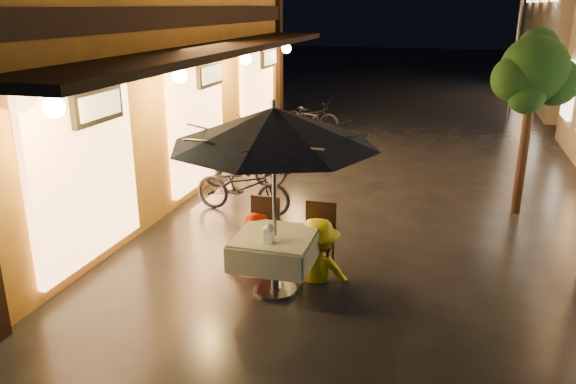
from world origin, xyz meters
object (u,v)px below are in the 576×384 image
(patio_umbrella, at_px, (274,127))
(person_yellow, at_px, (318,221))
(person_orange, at_px, (253,214))
(table_lantern, at_px, (269,231))
(bicycle_0, at_px, (243,187))
(cafe_table, at_px, (275,249))

(patio_umbrella, relative_size, person_yellow, 1.55)
(patio_umbrella, bearing_deg, person_orange, 132.16)
(table_lantern, relative_size, bicycle_0, 0.14)
(patio_umbrella, bearing_deg, person_yellow, 50.42)
(cafe_table, distance_m, person_orange, 0.75)
(person_yellow, bearing_deg, bicycle_0, -61.14)
(person_orange, bearing_deg, person_yellow, 172.15)
(table_lantern, xyz_separation_m, person_yellow, (0.43, 0.74, -0.10))
(patio_umbrella, xyz_separation_m, person_orange, (-0.48, 0.53, -1.33))
(table_lantern, relative_size, person_yellow, 0.15)
(cafe_table, relative_size, patio_umbrella, 0.39)
(cafe_table, bearing_deg, patio_umbrella, -45.00)
(patio_umbrella, distance_m, person_orange, 1.51)
(person_yellow, bearing_deg, patio_umbrella, 38.16)
(cafe_table, distance_m, bicycle_0, 2.98)
(cafe_table, bearing_deg, person_orange, 132.16)
(cafe_table, xyz_separation_m, table_lantern, (0.00, -0.22, 0.33))
(table_lantern, relative_size, person_orange, 0.15)
(cafe_table, height_order, person_yellow, person_yellow)
(table_lantern, height_order, bicycle_0, table_lantern)
(cafe_table, height_order, person_orange, person_orange)
(table_lantern, xyz_separation_m, person_orange, (-0.48, 0.75, -0.10))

